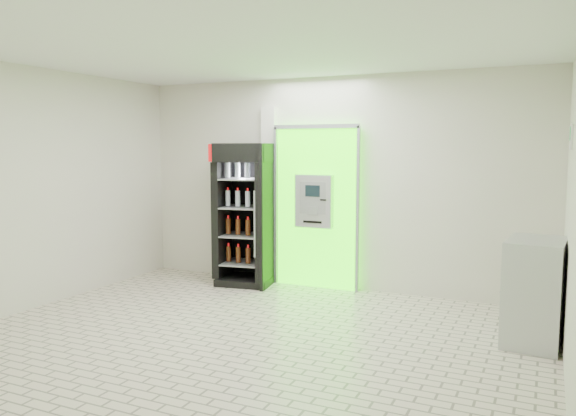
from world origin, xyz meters
The scene contains 7 objects.
ground centered at (0.00, 0.00, 0.00)m, with size 6.00×6.00×0.00m, color beige.
room_shell centered at (0.00, 0.00, 1.84)m, with size 6.00×6.00×6.00m.
atm_assembly centered at (-0.20, 2.41, 1.17)m, with size 1.30×0.24×2.33m.
pillar centered at (-0.98, 2.45, 1.30)m, with size 0.22×0.11×2.60m.
beverage_cooler centered at (-1.20, 2.15, 0.99)m, with size 0.88×0.83×2.07m.
steel_cabinet centered at (2.72, 1.16, 0.54)m, with size 0.61×0.85×1.08m.
exit_sign centered at (2.99, 1.40, 2.12)m, with size 0.02×0.22×0.26m.
Camera 1 is at (2.79, -5.01, 2.02)m, focal length 35.00 mm.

